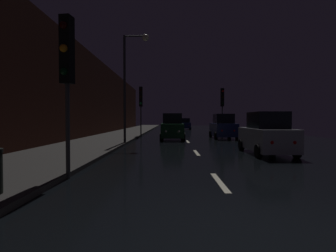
% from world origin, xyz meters
% --- Properties ---
extents(ground, '(25.27, 84.00, 0.02)m').
position_xyz_m(ground, '(0.00, 24.50, -0.01)').
color(ground, black).
extents(sidewalk_left, '(4.40, 84.00, 0.15)m').
position_xyz_m(sidewalk_left, '(-6.44, 24.50, 0.07)').
color(sidewalk_left, '#33302D').
rests_on(sidewalk_left, ground).
extents(building_facade_left, '(0.80, 63.00, 7.86)m').
position_xyz_m(building_facade_left, '(-9.04, 21.00, 3.93)').
color(building_facade_left, '#472319').
rests_on(building_facade_left, ground).
extents(lane_centerline, '(0.16, 24.14, 0.01)m').
position_xyz_m(lane_centerline, '(0.00, 13.26, 0.01)').
color(lane_centerline, beige).
rests_on(lane_centerline, ground).
extents(traffic_light_far_right, '(0.34, 0.47, 4.92)m').
position_xyz_m(traffic_light_far_right, '(4.14, 23.83, 3.58)').
color(traffic_light_far_right, '#38383A').
rests_on(traffic_light_far_right, ground).
extents(traffic_light_far_left, '(0.31, 0.46, 4.80)m').
position_xyz_m(traffic_light_far_left, '(-4.14, 21.48, 3.48)').
color(traffic_light_far_left, '#38383A').
rests_on(traffic_light_far_left, ground).
extents(traffic_light_near_left, '(0.35, 0.48, 4.60)m').
position_xyz_m(traffic_light_near_left, '(-4.24, 3.42, 3.31)').
color(traffic_light_near_left, '#38383A').
rests_on(traffic_light_near_left, ground).
extents(streetlamp_overhead, '(1.70, 0.44, 7.28)m').
position_xyz_m(streetlamp_overhead, '(-3.88, 13.55, 4.82)').
color(streetlamp_overhead, '#2D2D30').
rests_on(streetlamp_overhead, ground).
extents(car_approaching_headlights, '(1.98, 4.29, 2.16)m').
position_xyz_m(car_approaching_headlights, '(-1.14, 18.07, 0.99)').
color(car_approaching_headlights, '#0F3819').
rests_on(car_approaching_headlights, ground).
extents(car_parked_right_near, '(1.87, 4.04, 2.04)m').
position_xyz_m(car_parked_right_near, '(3.34, 8.79, 0.93)').
color(car_parked_right_near, '#A5A8AD').
rests_on(car_parked_right_near, ground).
extents(car_parked_right_far, '(1.97, 4.26, 2.15)m').
position_xyz_m(car_parked_right_far, '(3.34, 19.34, 0.98)').
color(car_parked_right_far, '#141E51').
rests_on(car_parked_right_far, ground).
extents(car_distant_taillights, '(1.70, 3.68, 1.86)m').
position_xyz_m(car_distant_taillights, '(1.29, 40.76, 0.85)').
color(car_distant_taillights, '#141E51').
rests_on(car_distant_taillights, ground).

